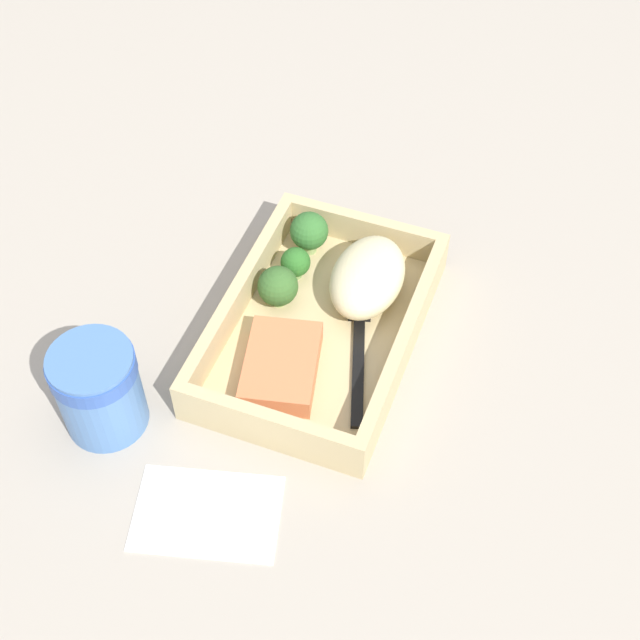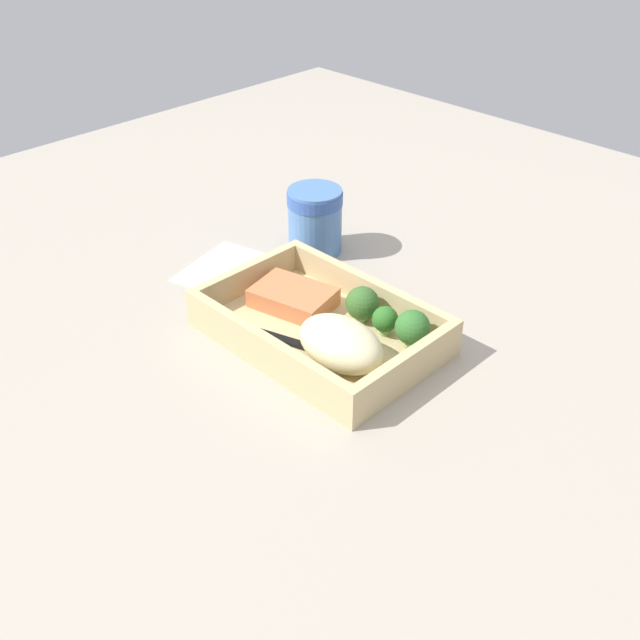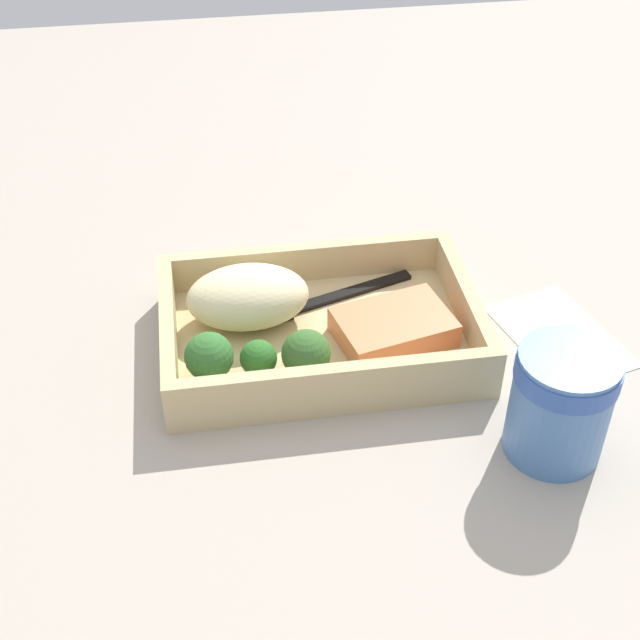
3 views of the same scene
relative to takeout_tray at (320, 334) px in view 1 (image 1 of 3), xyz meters
The scene contains 11 objects.
ground_plane 1.60cm from the takeout_tray, ahead, with size 160.00×160.00×2.00cm, color #A2988A.
takeout_tray is the anchor object (origin of this frame).
tray_rim 2.36cm from the takeout_tray, ahead, with size 26.98×18.03×3.52cm.
salmon_fillet 6.56cm from the takeout_tray, 165.93° to the left, with size 9.53×6.61×2.31cm, color #D97446.
mashed_potatoes 7.26cm from the takeout_tray, 25.17° to the right, with size 10.63×7.02×5.19cm, color beige.
broccoli_floret_1 6.18cm from the takeout_tray, 69.40° to the left, with size 4.03×4.03×4.36cm.
broccoli_floret_2 11.29cm from the takeout_tray, 26.44° to the left, with size 3.96×3.96×4.81cm.
broccoli_floret_3 7.92cm from the takeout_tray, 39.71° to the left, with size 3.03×3.03×3.60cm.
fork 4.46cm from the takeout_tray, 102.15° to the right, with size 15.55×6.39×0.44cm.
paper_cup 22.00cm from the takeout_tray, 136.68° to the left, with size 7.63×7.63×9.23cm.
receipt_slip 21.27cm from the takeout_tray, behind, with size 8.16×12.36×0.24cm, color white.
Camera 1 is at (-50.79, -19.01, 68.50)cm, focal length 50.00 mm.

